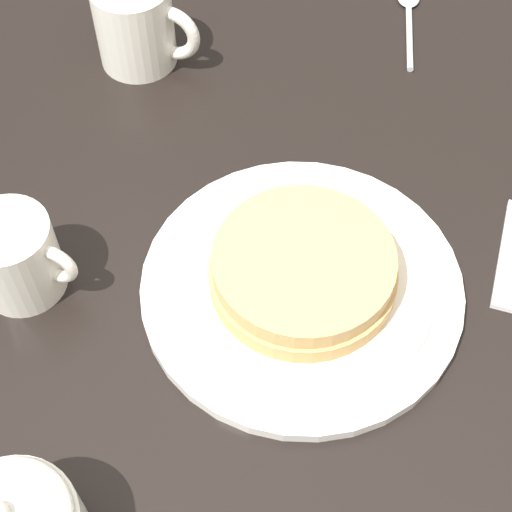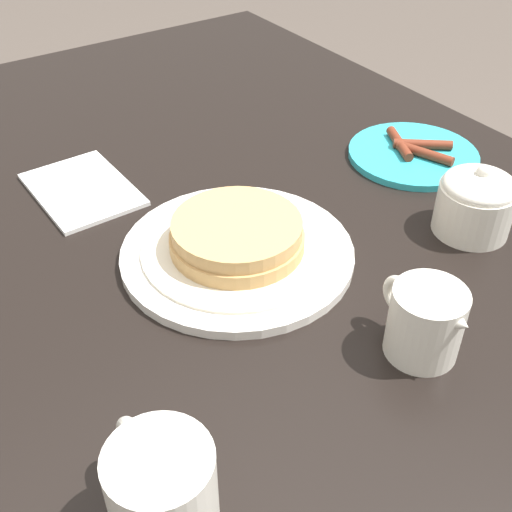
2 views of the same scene
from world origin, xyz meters
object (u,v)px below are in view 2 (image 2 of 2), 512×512
object	(u,v)px
coffee_mug	(161,490)
pancake_plate	(237,244)
napkin	(82,190)
creamer_pitcher	(426,321)
side_plate_bacon	(413,154)
sugar_bowl	(476,202)

from	to	relation	value
coffee_mug	pancake_plate	bearing A→B (deg)	-42.32
coffee_mug	napkin	xyz separation A→B (m)	(0.49, -0.13, -0.04)
creamer_pitcher	coffee_mug	bearing A→B (deg)	93.83
side_plate_bacon	coffee_mug	xyz separation A→B (m)	(-0.30, 0.57, 0.04)
side_plate_bacon	coffee_mug	distance (m)	0.65
pancake_plate	sugar_bowl	size ratio (longest dim) A/B	2.94
coffee_mug	creamer_pitcher	xyz separation A→B (m)	(0.02, -0.30, -0.01)
side_plate_bacon	coffee_mug	world-z (taller)	coffee_mug
sugar_bowl	side_plate_bacon	bearing A→B (deg)	-23.07
side_plate_bacon	sugar_bowl	distance (m)	0.19
pancake_plate	creamer_pitcher	distance (m)	0.24
coffee_mug	creamer_pitcher	world-z (taller)	coffee_mug
sugar_bowl	creamer_pitcher	bearing A→B (deg)	119.25
coffee_mug	side_plate_bacon	bearing A→B (deg)	-62.05
coffee_mug	creamer_pitcher	bearing A→B (deg)	-86.17
coffee_mug	creamer_pitcher	distance (m)	0.30
side_plate_bacon	napkin	bearing A→B (deg)	66.99
pancake_plate	side_plate_bacon	bearing A→B (deg)	-81.20
creamer_pitcher	sugar_bowl	world-z (taller)	sugar_bowl
creamer_pitcher	napkin	distance (m)	0.50
side_plate_bacon	creamer_pitcher	xyz separation A→B (m)	(-0.28, 0.27, 0.03)
coffee_mug	sugar_bowl	xyz separation A→B (m)	(0.13, -0.50, -0.00)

